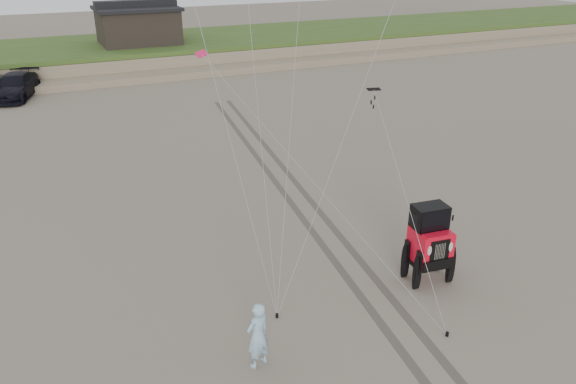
# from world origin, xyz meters

# --- Properties ---
(ground) EXTENTS (160.00, 160.00, 0.00)m
(ground) POSITION_xyz_m (0.00, 0.00, 0.00)
(ground) COLOR #6B6054
(ground) RESTS_ON ground
(dune_ridge) EXTENTS (160.00, 14.25, 1.73)m
(dune_ridge) POSITION_xyz_m (0.00, 37.50, 0.82)
(dune_ridge) COLOR #7A6B54
(dune_ridge) RESTS_ON ground
(cabin) EXTENTS (6.40, 5.40, 3.35)m
(cabin) POSITION_xyz_m (2.00, 37.00, 3.24)
(cabin) COLOR black
(cabin) RESTS_ON dune_ridge
(truck_c) EXTENTS (3.69, 5.67, 1.53)m
(truck_c) POSITION_xyz_m (-7.67, 29.43, 0.76)
(truck_c) COLOR black
(truck_c) RESTS_ON ground
(jeep) EXTENTS (2.78, 5.32, 1.90)m
(jeep) POSITION_xyz_m (2.82, 0.67, 0.95)
(jeep) COLOR red
(jeep) RESTS_ON ground
(man) EXTENTS (0.73, 0.60, 1.73)m
(man) POSITION_xyz_m (-3.14, -0.61, 0.86)
(man) COLOR #88B6D2
(man) RESTS_ON ground
(stake_main) EXTENTS (0.08, 0.08, 0.12)m
(stake_main) POSITION_xyz_m (-1.99, 0.88, 0.06)
(stake_main) COLOR black
(stake_main) RESTS_ON ground
(stake_aux) EXTENTS (0.08, 0.08, 0.12)m
(stake_aux) POSITION_xyz_m (1.65, -1.69, 0.06)
(stake_aux) COLOR black
(stake_aux) RESTS_ON ground
(tire_tracks) EXTENTS (5.22, 29.74, 0.01)m
(tire_tracks) POSITION_xyz_m (2.00, 8.00, 0.00)
(tire_tracks) COLOR #4C443D
(tire_tracks) RESTS_ON ground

